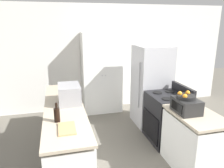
{
  "coord_description": "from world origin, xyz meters",
  "views": [
    {
      "loc": [
        -0.98,
        -1.92,
        2.15
      ],
      "look_at": [
        0.0,
        1.88,
        1.05
      ],
      "focal_mm": 35.0,
      "sensor_mm": 36.0,
      "label": 1
    }
  ],
  "objects_px": {
    "toaster_oven": "(186,106)",
    "fruit_bowl": "(186,96)",
    "stove": "(167,118)",
    "pantry_cabinet": "(102,73)",
    "microwave": "(69,94)",
    "refrigerator": "(151,86)",
    "wine_bottle": "(57,115)"
  },
  "relations": [
    {
      "from": "pantry_cabinet",
      "to": "microwave",
      "type": "distance_m",
      "value": 1.88
    },
    {
      "from": "stove",
      "to": "toaster_oven",
      "type": "relative_size",
      "value": 2.66
    },
    {
      "from": "pantry_cabinet",
      "to": "wine_bottle",
      "type": "height_order",
      "value": "pantry_cabinet"
    },
    {
      "from": "refrigerator",
      "to": "wine_bottle",
      "type": "distance_m",
      "value": 2.42
    },
    {
      "from": "stove",
      "to": "wine_bottle",
      "type": "xyz_separation_m",
      "value": [
        -1.96,
        -0.62,
        0.54
      ]
    },
    {
      "from": "fruit_bowl",
      "to": "refrigerator",
      "type": "bearing_deg",
      "value": 83.73
    },
    {
      "from": "refrigerator",
      "to": "wine_bottle",
      "type": "xyz_separation_m",
      "value": [
        -1.97,
        -1.4,
        0.14
      ]
    },
    {
      "from": "pantry_cabinet",
      "to": "toaster_oven",
      "type": "bearing_deg",
      "value": -73.81
    },
    {
      "from": "microwave",
      "to": "toaster_oven",
      "type": "relative_size",
      "value": 1.23
    },
    {
      "from": "pantry_cabinet",
      "to": "fruit_bowl",
      "type": "bearing_deg",
      "value": -73.85
    },
    {
      "from": "wine_bottle",
      "to": "pantry_cabinet",
      "type": "bearing_deg",
      "value": 65.03
    },
    {
      "from": "pantry_cabinet",
      "to": "stove",
      "type": "distance_m",
      "value": 2.0
    },
    {
      "from": "pantry_cabinet",
      "to": "microwave",
      "type": "relative_size",
      "value": 3.98
    },
    {
      "from": "pantry_cabinet",
      "to": "toaster_oven",
      "type": "relative_size",
      "value": 4.91
    },
    {
      "from": "stove",
      "to": "pantry_cabinet",
      "type": "bearing_deg",
      "value": 116.6
    },
    {
      "from": "refrigerator",
      "to": "wine_bottle",
      "type": "bearing_deg",
      "value": -144.73
    },
    {
      "from": "toaster_oven",
      "to": "stove",
      "type": "bearing_deg",
      "value": 79.66
    },
    {
      "from": "toaster_oven",
      "to": "fruit_bowl",
      "type": "xyz_separation_m",
      "value": [
        -0.01,
        0.02,
        0.14
      ]
    },
    {
      "from": "stove",
      "to": "fruit_bowl",
      "type": "xyz_separation_m",
      "value": [
        -0.15,
        -0.75,
        0.68
      ]
    },
    {
      "from": "wine_bottle",
      "to": "fruit_bowl",
      "type": "height_order",
      "value": "fruit_bowl"
    },
    {
      "from": "toaster_oven",
      "to": "fruit_bowl",
      "type": "relative_size",
      "value": 1.47
    },
    {
      "from": "refrigerator",
      "to": "toaster_oven",
      "type": "height_order",
      "value": "refrigerator"
    },
    {
      "from": "wine_bottle",
      "to": "toaster_oven",
      "type": "height_order",
      "value": "wine_bottle"
    },
    {
      "from": "pantry_cabinet",
      "to": "wine_bottle",
      "type": "xyz_separation_m",
      "value": [
        -1.09,
        -2.34,
        0.02
      ]
    },
    {
      "from": "stove",
      "to": "refrigerator",
      "type": "distance_m",
      "value": 0.87
    },
    {
      "from": "pantry_cabinet",
      "to": "wine_bottle",
      "type": "bearing_deg",
      "value": -114.97
    },
    {
      "from": "pantry_cabinet",
      "to": "fruit_bowl",
      "type": "distance_m",
      "value": 2.58
    },
    {
      "from": "pantry_cabinet",
      "to": "fruit_bowl",
      "type": "xyz_separation_m",
      "value": [
        0.72,
        -2.47,
        0.16
      ]
    },
    {
      "from": "microwave",
      "to": "wine_bottle",
      "type": "relative_size",
      "value": 1.85
    },
    {
      "from": "stove",
      "to": "refrigerator",
      "type": "bearing_deg",
      "value": 88.56
    },
    {
      "from": "pantry_cabinet",
      "to": "refrigerator",
      "type": "relative_size",
      "value": 1.14
    },
    {
      "from": "pantry_cabinet",
      "to": "refrigerator",
      "type": "xyz_separation_m",
      "value": [
        0.88,
        -0.95,
        -0.12
      ]
    }
  ]
}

